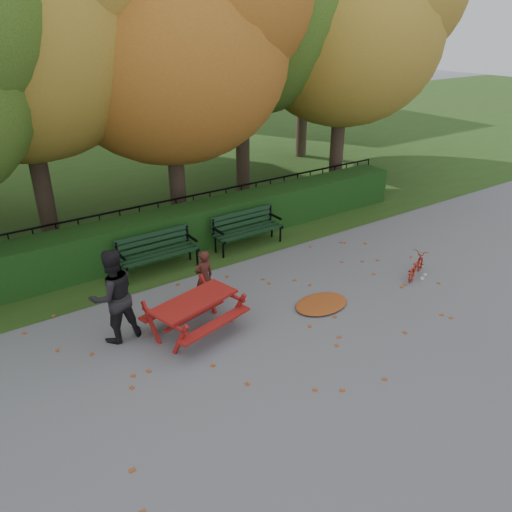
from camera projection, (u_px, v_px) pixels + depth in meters
ground at (308, 327)px, 9.25m from camera, size 90.00×90.00×0.00m
grass_strip at (78, 164)px, 19.64m from camera, size 90.00×90.00×0.00m
building_right at (124, 4)px, 31.56m from camera, size 9.00×6.00×12.00m
hedge at (192, 227)px, 12.37m from camera, size 13.00×0.90×1.00m
iron_fence at (177, 216)px, 12.95m from camera, size 14.00×0.04×1.02m
tree_b at (28, 7)px, 10.67m from camera, size 6.72×6.40×8.79m
tree_c at (184, 34)px, 12.02m from camera, size 6.30×6.00×8.00m
tree_e at (359, 22)px, 14.69m from camera, size 6.09×5.80×8.16m
tree_g at (317, 13)px, 18.46m from camera, size 6.30×6.00×8.55m
bench_left at (157, 250)px, 11.10m from camera, size 1.80×0.57×0.88m
bench_right at (246, 226)px, 12.33m from camera, size 1.80×0.57×0.88m
picnic_table at (195, 307)px, 8.89m from camera, size 1.81×1.59×0.76m
leaf_pile at (321, 304)px, 9.92m from camera, size 1.37×1.17×0.08m
leaf_scatter at (298, 319)px, 9.47m from camera, size 9.00×5.70×0.01m
child at (204, 277)px, 9.84m from camera, size 0.42×0.28×1.12m
adult at (113, 296)px, 8.56m from camera, size 0.89×0.72×1.72m
bicycle at (416, 266)px, 10.97m from camera, size 1.03×0.69×0.51m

